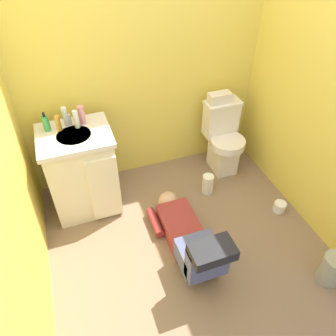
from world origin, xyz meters
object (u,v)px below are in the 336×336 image
paper_towel_roll (208,184)px  toilet_paper_roll (280,207)px  faucet (70,120)px  trash_can (332,269)px  toilet (223,139)px  bottle_pink (82,115)px  soap_dispenser (46,123)px  tissue_box (219,98)px  vanity_cabinet (82,171)px  bottle_clear (65,117)px  bottle_white (76,119)px  bottle_amber (58,123)px  person_plumber (189,238)px

paper_towel_roll → toilet_paper_roll: 0.71m
faucet → trash_can: size_ratio=0.37×
toilet → bottle_pink: 1.45m
soap_dispenser → tissue_box: bearing=1.7°
vanity_cabinet → bottle_clear: 0.51m
vanity_cabinet → toilet_paper_roll: vanity_cabinet is taller
bottle_pink → toilet_paper_roll: bearing=-27.8°
bottle_white → bottle_pink: bottle_pink is taller
paper_towel_roll → trash_can: bearing=-68.5°
toilet → bottle_clear: 1.58m
bottle_pink → paper_towel_roll: (1.05, -0.37, -0.80)m
soap_dispenser → bottle_amber: bearing=-18.8°
tissue_box → bottle_amber: 1.51m
vanity_cabinet → toilet_paper_roll: bearing=-22.7°
toilet → bottle_pink: size_ratio=4.64×
toilet → faucet: 1.54m
bottle_white → toilet_paper_roll: (1.64, -0.79, -0.85)m
bottle_clear → paper_towel_roll: 1.48m
trash_can → soap_dispenser: bearing=139.2°
trash_can → toilet_paper_roll: size_ratio=2.44×
person_plumber → bottle_white: bottle_white is taller
person_plumber → bottle_pink: bearing=121.9°
bottle_pink → faucet: bearing=172.7°
toilet → soap_dispenser: soap_dispenser is taller
toilet → faucet: (-1.45, 0.06, 0.50)m
bottle_white → paper_towel_roll: bearing=-16.4°
bottle_amber → toilet_paper_roll: bearing=-24.1°
toilet → soap_dispenser: size_ratio=4.52×
toilet_paper_roll → paper_towel_roll: bearing=139.0°
tissue_box → trash_can: (0.22, -1.61, -0.67)m
paper_towel_roll → bottle_white: bearing=163.6°
bottle_pink → soap_dispenser: bearing=-178.6°
faucet → trash_can: faucet is taller
bottle_pink → trash_can: (1.53, -1.57, -0.77)m
vanity_cabinet → bottle_white: bottle_white is taller
bottle_clear → faucet: bearing=-6.0°
bottle_pink → paper_towel_roll: bearing=-19.4°
bottle_amber → bottle_pink: size_ratio=0.84×
toilet → soap_dispenser: (-1.64, 0.04, 0.52)m
vanity_cabinet → tissue_box: size_ratio=3.73×
tissue_box → paper_towel_roll: tissue_box is taller
trash_can → person_plumber: bearing=146.6°
person_plumber → bottle_amber: size_ratio=7.86×
bottle_pink → trash_can: 2.32m
person_plumber → trash_can: size_ratio=3.97×
faucet → toilet_paper_roll: 2.06m
vanity_cabinet → faucet: 0.47m
person_plumber → bottle_amber: 1.41m
tissue_box → bottle_white: bearing=-176.4°
tissue_box → trash_can: bearing=-82.2°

